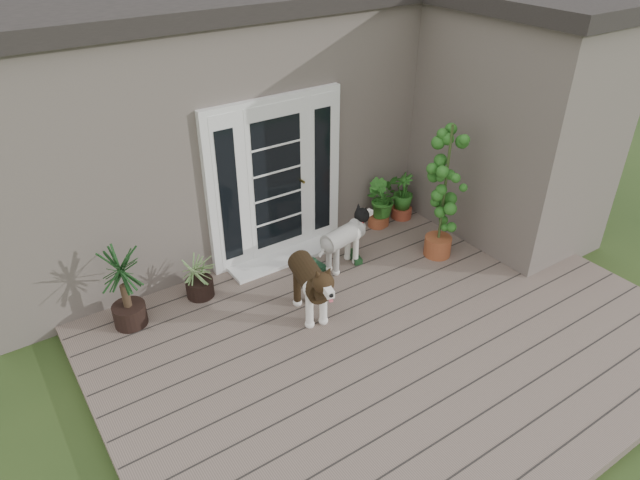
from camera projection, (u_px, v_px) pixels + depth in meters
deck at (395, 339)px, 6.36m from camera, size 6.20×4.60×0.12m
house_main at (218, 106)px, 8.58m from camera, size 7.40×4.00×3.10m
house_wing at (513, 130)px, 7.74m from camera, size 1.60×2.40×3.10m
door_unit at (276, 180)px, 7.23m from camera, size 1.90×0.14×2.15m
door_step at (287, 256)px, 7.63m from camera, size 1.60×0.40×0.05m
brindle_dog at (310, 287)px, 6.44m from camera, size 0.59×0.99×0.77m
white_dog at (343, 244)px, 7.31m from camera, size 0.85×0.49×0.66m
spider_plant at (198, 275)px, 6.79m from camera, size 0.62×0.62×0.59m
yucca at (124, 287)px, 6.23m from camera, size 0.91×0.91×1.01m
herb_a at (382, 205)px, 8.25m from camera, size 0.70×0.70×0.63m
herb_b at (378, 210)px, 8.25m from camera, size 0.42×0.42×0.52m
herb_c at (402, 200)px, 8.46m from camera, size 0.43×0.43×0.56m
sapling at (444, 191)px, 7.23m from camera, size 0.57×0.57×1.90m
clog_left at (318, 265)px, 7.43m from camera, size 0.19×0.32×0.09m
clog_right at (355, 257)px, 7.59m from camera, size 0.22×0.35×0.10m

